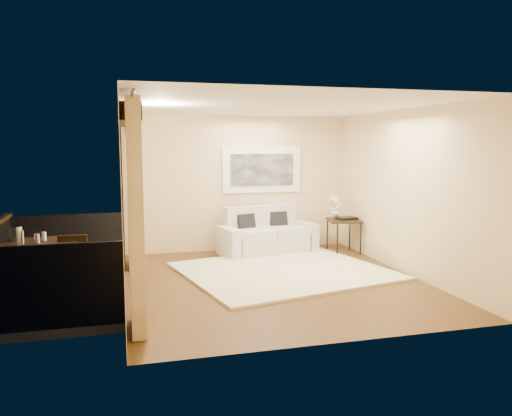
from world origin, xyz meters
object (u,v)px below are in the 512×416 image
object	(u,v)px
sofa	(266,236)
balcony_chair_near	(65,272)
balcony_chair_far	(74,261)
orchid	(335,206)
side_table	(344,222)
ice_bucket	(16,234)
bistro_table	(30,247)

from	to	relation	value
sofa	balcony_chair_near	xyz separation A→B (m)	(-3.46, -2.66, 0.18)
balcony_chair_far	orchid	bearing A→B (deg)	-157.13
side_table	balcony_chair_far	world-z (taller)	balcony_chair_far
side_table	balcony_chair_far	xyz separation A→B (m)	(-4.86, -1.68, -0.10)
orchid	ice_bucket	size ratio (longest dim) A/B	2.49
side_table	bistro_table	size ratio (longest dim) A/B	0.88
side_table	orchid	xyz separation A→B (m)	(-0.15, 0.11, 0.31)
ice_bucket	sofa	bearing A→B (deg)	26.04
side_table	balcony_chair_far	distance (m)	5.15
balcony_chair_far	balcony_chair_near	size ratio (longest dim) A/B	1.03
side_table	ice_bucket	bearing A→B (deg)	-164.08
balcony_chair_far	balcony_chair_near	bearing A→B (deg)	85.40
balcony_chair_near	ice_bucket	world-z (taller)	ice_bucket
side_table	balcony_chair_near	world-z (taller)	balcony_chair_near
bistro_table	balcony_chair_near	world-z (taller)	balcony_chair_near
sofa	orchid	xyz separation A→B (m)	(1.32, -0.31, 0.59)
sofa	ice_bucket	xyz separation A→B (m)	(-4.14, -2.02, 0.59)
orchid	balcony_chair_far	xyz separation A→B (m)	(-4.72, -1.79, -0.40)
ice_bucket	balcony_chair_near	bearing A→B (deg)	-43.36
side_table	balcony_chair_far	size ratio (longest dim) A/B	0.81
balcony_chair_near	bistro_table	bearing A→B (deg)	126.02
side_table	balcony_chair_near	xyz separation A→B (m)	(-4.93, -2.24, -0.11)
orchid	side_table	bearing A→B (deg)	-37.83
bistro_table	ice_bucket	world-z (taller)	ice_bucket
bistro_table	side_table	bearing A→B (deg)	17.36
ice_bucket	side_table	bearing A→B (deg)	15.92
orchid	balcony_chair_far	distance (m)	5.06
sofa	balcony_chair_far	world-z (taller)	sofa
sofa	balcony_chair_near	bearing A→B (deg)	-154.41
balcony_chair_far	ice_bucket	bearing A→B (deg)	-4.05
sofa	side_table	world-z (taller)	sofa
bistro_table	balcony_chair_far	distance (m)	0.60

